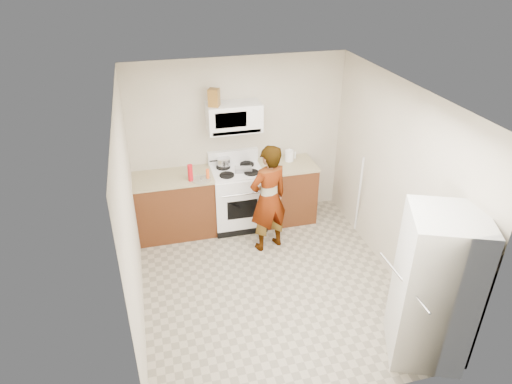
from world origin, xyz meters
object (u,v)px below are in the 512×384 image
object	(u,v)px
person	(268,199)
fridge	(434,288)
microwave	(234,117)
saucepan	(224,162)
gas_range	(238,197)
kettle	(289,156)

from	to	relation	value
person	fridge	bearing A→B (deg)	98.65
microwave	saucepan	world-z (taller)	microwave
microwave	gas_range	bearing A→B (deg)	-90.00
gas_range	microwave	xyz separation A→B (m)	(0.00, 0.13, 1.21)
gas_range	microwave	bearing A→B (deg)	90.00
gas_range	saucepan	world-z (taller)	gas_range
gas_range	fridge	bearing A→B (deg)	-64.84
kettle	saucepan	xyz separation A→B (m)	(-1.00, 0.04, -0.01)
microwave	person	world-z (taller)	microwave
fridge	saucepan	bearing A→B (deg)	139.15
gas_range	kettle	bearing A→B (deg)	7.93
gas_range	saucepan	xyz separation A→B (m)	(-0.17, 0.16, 0.52)
gas_range	person	world-z (taller)	person
microwave	fridge	world-z (taller)	microwave
fridge	kettle	xyz separation A→B (m)	(-0.53, 3.04, 0.17)
microwave	fridge	distance (m)	3.45
gas_range	kettle	size ratio (longest dim) A/B	6.92
saucepan	kettle	bearing A→B (deg)	-2.28
microwave	saucepan	size ratio (longest dim) A/B	3.91
gas_range	kettle	distance (m)	1.00
fridge	kettle	world-z (taller)	fridge
saucepan	fridge	bearing A→B (deg)	-63.46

